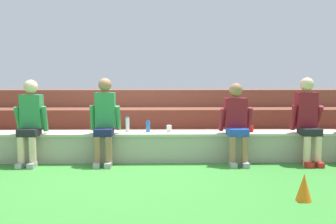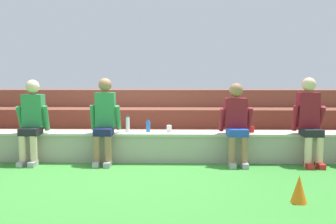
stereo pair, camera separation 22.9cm
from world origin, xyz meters
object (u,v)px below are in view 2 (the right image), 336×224
(plastic_cup_right_end, at_px, (252,129))
(plastic_cup_middle, at_px, (169,129))
(person_right_of_center, at_px, (236,121))
(sports_cone, at_px, (299,189))
(person_center, at_px, (105,118))
(water_bottle_near_right, at_px, (148,126))
(person_left_of_center, at_px, (32,119))
(water_bottle_mid_right, at_px, (128,124))
(person_far_right, at_px, (310,118))

(plastic_cup_right_end, relative_size, plastic_cup_middle, 0.87)
(person_right_of_center, bearing_deg, sports_cone, -77.02)
(person_center, bearing_deg, plastic_cup_middle, 11.54)
(person_right_of_center, height_order, water_bottle_near_right, person_right_of_center)
(plastic_cup_middle, bearing_deg, person_left_of_center, -173.97)
(sports_cone, bearing_deg, person_right_of_center, 102.98)
(water_bottle_near_right, relative_size, sports_cone, 0.64)
(water_bottle_mid_right, height_order, water_bottle_near_right, water_bottle_mid_right)
(person_far_right, xyz_separation_m, water_bottle_near_right, (-2.65, 0.24, -0.17))
(plastic_cup_right_end, bearing_deg, person_center, -175.10)
(person_center, xyz_separation_m, water_bottle_near_right, (0.70, 0.23, -0.16))
(person_far_right, xyz_separation_m, plastic_cup_middle, (-2.29, 0.23, -0.21))
(sports_cone, bearing_deg, person_center, 145.26)
(person_far_right, bearing_deg, person_left_of_center, -179.86)
(person_left_of_center, distance_m, person_center, 1.20)
(plastic_cup_right_end, height_order, sports_cone, plastic_cup_right_end)
(person_left_of_center, height_order, person_far_right, person_far_right)
(sports_cone, bearing_deg, person_left_of_center, 155.00)
(water_bottle_mid_right, bearing_deg, sports_cone, -42.66)
(sports_cone, bearing_deg, water_bottle_near_right, 132.90)
(person_right_of_center, xyz_separation_m, water_bottle_mid_right, (-1.82, 0.30, -0.10))
(water_bottle_mid_right, xyz_separation_m, plastic_cup_middle, (0.72, -0.05, -0.07))
(person_left_of_center, relative_size, sports_cone, 4.34)
(person_far_right, xyz_separation_m, sports_cone, (-0.79, -1.77, -0.60))
(water_bottle_near_right, height_order, plastic_cup_middle, water_bottle_near_right)
(person_right_of_center, distance_m, plastic_cup_middle, 1.14)
(plastic_cup_right_end, height_order, plastic_cup_middle, plastic_cup_middle)
(plastic_cup_middle, bearing_deg, water_bottle_mid_right, 175.92)
(person_center, xyz_separation_m, sports_cone, (2.57, -1.78, -0.59))
(person_left_of_center, height_order, plastic_cup_middle, person_left_of_center)
(person_right_of_center, bearing_deg, water_bottle_near_right, 170.02)
(person_far_right, bearing_deg, plastic_cup_middle, 174.31)
(water_bottle_near_right, distance_m, sports_cone, 2.78)
(person_left_of_center, relative_size, person_far_right, 0.97)
(person_center, xyz_separation_m, plastic_cup_right_end, (2.47, 0.21, -0.21))
(plastic_cup_middle, relative_size, sports_cone, 0.37)
(person_left_of_center, bearing_deg, plastic_cup_middle, 6.03)
(person_center, relative_size, water_bottle_mid_right, 5.31)
(person_center, distance_m, person_right_of_center, 2.17)
(person_left_of_center, bearing_deg, water_bottle_mid_right, 10.63)
(person_left_of_center, relative_size, person_right_of_center, 1.04)
(person_far_right, distance_m, water_bottle_near_right, 2.67)
(person_left_of_center, height_order, person_center, person_center)
(water_bottle_near_right, relative_size, plastic_cup_middle, 1.74)
(plastic_cup_right_end, bearing_deg, water_bottle_near_right, 179.49)
(water_bottle_near_right, bearing_deg, person_center, -162.01)
(person_far_right, bearing_deg, person_right_of_center, -179.11)
(person_far_right, bearing_deg, plastic_cup_right_end, 165.77)
(sports_cone, bearing_deg, water_bottle_mid_right, 137.34)
(person_left_of_center, xyz_separation_m, plastic_cup_middle, (2.27, 0.24, -0.19))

